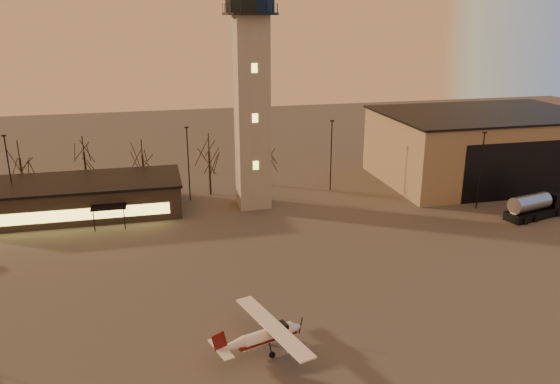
% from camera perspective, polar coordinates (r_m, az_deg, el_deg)
% --- Properties ---
extents(ground, '(220.00, 220.00, 0.00)m').
position_cam_1_polar(ground, '(45.97, 4.44, -13.53)').
color(ground, '#3D3B39').
rests_on(ground, ground).
extents(control_tower, '(6.80, 6.80, 32.60)m').
position_cam_1_polar(control_tower, '(68.75, -2.99, 11.57)').
color(control_tower, gray).
rests_on(control_tower, ground).
extents(hangar, '(30.60, 20.60, 10.30)m').
position_cam_1_polar(hangar, '(88.13, 20.37, 4.52)').
color(hangar, '#957C61').
rests_on(hangar, ground).
extents(terminal, '(25.40, 12.20, 4.30)m').
position_cam_1_polar(terminal, '(73.16, -20.29, -0.53)').
color(terminal, black).
rests_on(terminal, ground).
extents(light_poles, '(58.50, 12.25, 10.14)m').
position_cam_1_polar(light_poles, '(71.85, -2.60, 2.98)').
color(light_poles, black).
rests_on(light_poles, ground).
extents(tree_row, '(37.20, 9.20, 8.80)m').
position_cam_1_polar(tree_row, '(78.46, -14.03, 4.15)').
color(tree_row, black).
rests_on(tree_row, ground).
extents(cessna_front, '(7.92, 9.79, 2.72)m').
position_cam_1_polar(cessna_front, '(42.38, -1.13, -14.99)').
color(cessna_front, white).
rests_on(cessna_front, ground).
extents(fuel_truck, '(8.72, 4.33, 3.11)m').
position_cam_1_polar(fuel_truck, '(74.72, 25.11, -1.51)').
color(fuel_truck, black).
rests_on(fuel_truck, ground).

